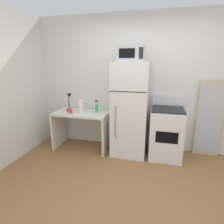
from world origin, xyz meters
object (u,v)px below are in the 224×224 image
Objects in this scene: desk_lamp at (69,99)px; leaning_mirror at (209,119)px; microwave at (131,54)px; oven_range at (166,133)px; desk at (82,123)px; coffee_mug at (70,111)px; spray_bottle at (97,108)px; refrigerator at (130,110)px; paper_towel_roll at (81,106)px.

leaning_mirror reaches higher than desk_lamp.
microwave reaches higher than oven_range.
desk_lamp reaches higher than desk.
coffee_mug is 1.57m from microwave.
coffee_mug is 0.21× the size of microwave.
spray_bottle is 0.68m from refrigerator.
microwave is at bearing -177.47° from oven_range.
refrigerator is (0.97, 0.00, 0.34)m from desk.
coffee_mug is 0.38× the size of spray_bottle.
coffee_mug is at bearing -135.22° from paper_towel_roll.
desk_lamp reaches higher than spray_bottle.
oven_range is at bearing -0.77° from paper_towel_roll.
desk_lamp is at bearing 178.62° from paper_towel_roll.
microwave is at bearing -1.17° from desk.
spray_bottle is (0.48, 0.18, 0.05)m from coffee_mug.
oven_range is (1.66, -0.02, -0.40)m from paper_towel_roll.
refrigerator is at bearing -1.79° from paper_towel_roll.
desk_lamp is 1.99m from oven_range.
desk is 2.41m from leaning_mirror.
desk is 0.36m from coffee_mug.
desk is at bearing -173.67° from leaning_mirror.
coffee_mug is 0.09× the size of oven_range.
leaning_mirror is (2.39, 0.27, 0.18)m from desk.
desk_lamp is 0.59m from spray_bottle.
desk is 0.36m from paper_towel_roll.
microwave reaches higher than refrigerator.
desk_lamp is 0.25× the size of leaning_mirror.
paper_towel_roll is 2.43m from leaning_mirror.
coffee_mug is at bearing -145.74° from desk.
desk is at bearing 34.26° from coffee_mug.
desk_lamp is at bearing 172.06° from desk.
microwave is 1.54m from oven_range.
spray_bottle reaches higher than paper_towel_roll.
coffee_mug is at bearing -60.73° from desk_lamp.
desk_lamp reaches higher than paper_towel_roll.
coffee_mug is at bearing -174.78° from microwave.
desk_lamp is 0.77× the size of microwave.
microwave is 0.33× the size of leaning_mirror.
paper_towel_roll is at bearing 179.23° from oven_range.
oven_range is (1.34, -0.04, -0.38)m from spray_bottle.
paper_towel_roll is at bearing -1.38° from desk_lamp.
spray_bottle is 1.21m from microwave.
coffee_mug is 2.60m from leaning_mirror.
coffee_mug is 0.51m from spray_bottle.
leaning_mirror reaches higher than coffee_mug.
paper_towel_roll is 1.71m from oven_range.
leaning_mirror reaches higher than spray_bottle.
desk_lamp is at bearing 178.30° from refrigerator.
coffee_mug is at bearing -159.51° from spray_bottle.
spray_bottle is 0.54× the size of microwave.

